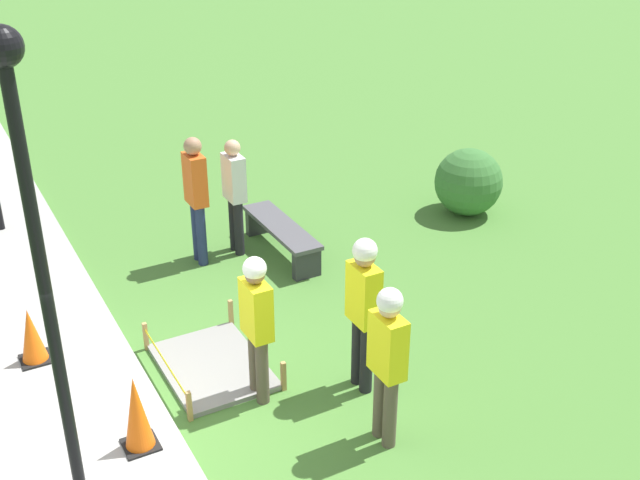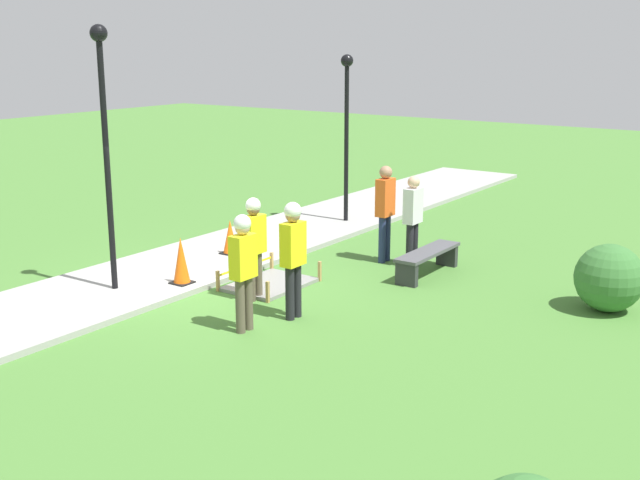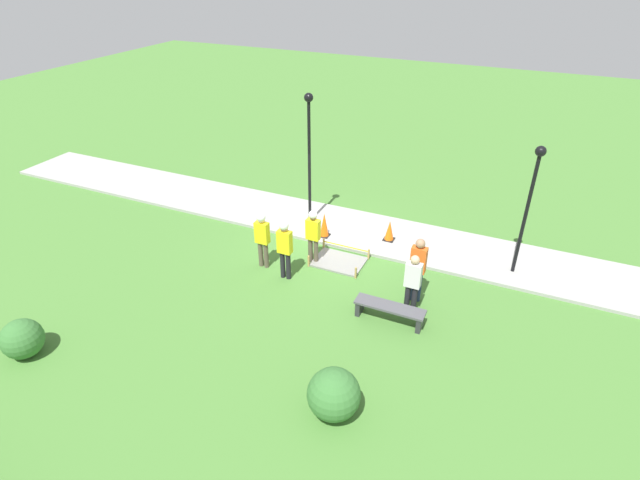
% 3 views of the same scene
% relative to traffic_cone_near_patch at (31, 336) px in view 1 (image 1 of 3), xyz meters
% --- Properties ---
extents(ground_plane, '(60.00, 60.00, 0.00)m').
position_rel_traffic_cone_near_patch_xyz_m(ground_plane, '(1.66, 1.03, -0.43)').
color(ground_plane, '#477A33').
extents(sidewalk, '(28.00, 2.55, 0.10)m').
position_rel_traffic_cone_near_patch_xyz_m(sidewalk, '(1.66, -0.24, -0.38)').
color(sidewalk, '#9E9E99').
rests_on(sidewalk, ground_plane).
extents(wet_concrete_patch, '(1.53, 1.14, 0.36)m').
position_rel_traffic_cone_near_patch_xyz_m(wet_concrete_patch, '(0.99, 1.76, -0.40)').
color(wet_concrete_patch, gray).
rests_on(wet_concrete_patch, ground_plane).
extents(traffic_cone_near_patch, '(0.34, 0.34, 0.67)m').
position_rel_traffic_cone_near_patch_xyz_m(traffic_cone_near_patch, '(0.00, 0.00, 0.00)').
color(traffic_cone_near_patch, black).
rests_on(traffic_cone_near_patch, sidewalk).
extents(traffic_cone_far_patch, '(0.34, 0.34, 0.82)m').
position_rel_traffic_cone_near_patch_xyz_m(traffic_cone_far_patch, '(1.98, 0.62, 0.07)').
color(traffic_cone_far_patch, black).
rests_on(traffic_cone_far_patch, sidewalk).
extents(park_bench, '(1.78, 0.44, 0.47)m').
position_rel_traffic_cone_near_patch_xyz_m(park_bench, '(-1.18, 3.71, -0.10)').
color(park_bench, '#2D2D33').
rests_on(park_bench, ground_plane).
extents(worker_supervisor, '(0.40, 0.26, 1.83)m').
position_rel_traffic_cone_near_patch_xyz_m(worker_supervisor, '(2.08, 3.10, 0.67)').
color(worker_supervisor, black).
rests_on(worker_supervisor, ground_plane).
extents(worker_assistant, '(0.40, 0.25, 1.76)m').
position_rel_traffic_cone_near_patch_xyz_m(worker_assistant, '(2.94, 2.84, 0.62)').
color(worker_assistant, brown).
rests_on(worker_assistant, ground_plane).
extents(worker_trainee, '(0.40, 0.25, 1.72)m').
position_rel_traffic_cone_near_patch_xyz_m(worker_trainee, '(1.71, 2.03, 0.58)').
color(worker_trainee, brown).
rests_on(worker_trainee, ground_plane).
extents(bystander_in_orange_shirt, '(0.40, 0.25, 1.87)m').
position_rel_traffic_cone_near_patch_xyz_m(bystander_in_orange_shirt, '(-1.53, 2.59, 0.64)').
color(bystander_in_orange_shirt, navy).
rests_on(bystander_in_orange_shirt, ground_plane).
extents(bystander_in_gray_shirt, '(0.40, 0.23, 1.73)m').
position_rel_traffic_cone_near_patch_xyz_m(bystander_in_gray_shirt, '(-1.57, 3.17, 0.55)').
color(bystander_in_gray_shirt, black).
rests_on(bystander_in_gray_shirt, ground_plane).
extents(lamppost_near, '(0.28, 0.28, 4.32)m').
position_rel_traffic_cone_near_patch_xyz_m(lamppost_near, '(2.84, -0.11, 2.46)').
color(lamppost_near, black).
rests_on(lamppost_near, sidewalk).
extents(shrub_rounded_near, '(1.08, 1.08, 1.08)m').
position_rel_traffic_cone_near_patch_xyz_m(shrub_rounded_near, '(-1.05, 6.96, 0.11)').
color(shrub_rounded_near, '#387033').
rests_on(shrub_rounded_near, ground_plane).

